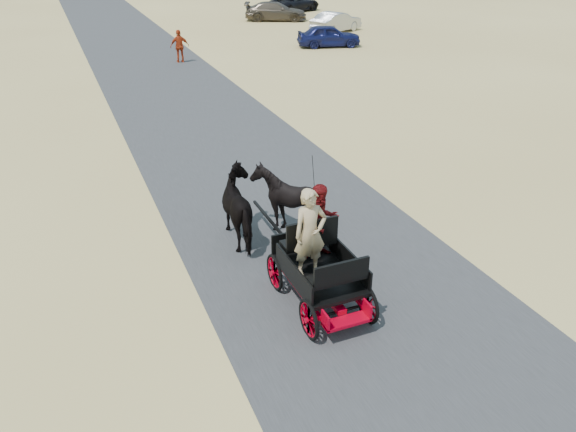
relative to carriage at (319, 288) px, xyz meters
name	(u,v)px	position (x,y,z in m)	size (l,w,h in m)	color
ground	(326,262)	(0.81, 1.29, -0.36)	(140.00, 140.00, 0.00)	tan
road	(327,262)	(0.81, 1.29, -0.35)	(6.00, 140.00, 0.01)	#38383A
carriage	(319,288)	(0.00, 0.00, 0.00)	(1.30, 2.40, 0.72)	black
horse_left	(244,208)	(-0.55, 3.00, 0.49)	(0.91, 2.01, 1.70)	black
horse_right	(287,200)	(0.55, 3.00, 0.49)	(1.37, 1.54, 1.70)	black
driver_man	(310,233)	(-0.20, 0.05, 1.26)	(0.66, 0.43, 1.80)	tan
passenger_woman	(321,221)	(0.30, 0.60, 1.15)	(0.77, 0.60, 1.58)	#660C0F
pedestrian	(180,46)	(2.52, 22.72, 0.50)	(1.01, 0.42, 1.73)	#AF3214
car_a	(329,36)	(11.93, 23.48, 0.29)	(1.55, 3.84, 1.31)	navy
car_b	(336,22)	(14.67, 27.87, 0.32)	(1.45, 4.16, 1.37)	#B2B2B7
car_c	(276,11)	(12.75, 34.33, 0.33)	(1.93, 4.75, 1.38)	brown
car_d	(294,3)	(16.08, 38.39, 0.31)	(2.21, 4.80, 1.33)	black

